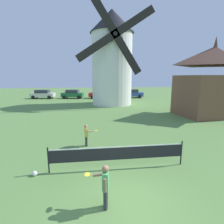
{
  "coord_description": "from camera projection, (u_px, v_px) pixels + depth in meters",
  "views": [
    {
      "loc": [
        -1.01,
        -4.81,
        3.86
      ],
      "look_at": [
        0.11,
        4.05,
        2.07
      ],
      "focal_mm": 28.26,
      "sensor_mm": 36.0,
      "label": 1
    }
  ],
  "objects": [
    {
      "name": "ground_plane",
      "position": [
        125.0,
        201.0,
        5.56
      ],
      "size": [
        120.0,
        120.0,
        0.0
      ],
      "primitive_type": "plane",
      "color": "#5B8442"
    },
    {
      "name": "windmill",
      "position": [
        112.0,
        57.0,
        23.96
      ],
      "size": [
        9.41,
        6.22,
        13.48
      ],
      "color": "white",
      "rests_on": "ground_plane"
    },
    {
      "name": "tennis_net",
      "position": [
        118.0,
        153.0,
        7.43
      ],
      "size": [
        5.75,
        0.06,
        1.1
      ],
      "color": "black",
      "rests_on": "ground_plane"
    },
    {
      "name": "player_near",
      "position": [
        105.0,
        184.0,
        5.14
      ],
      "size": [
        0.75,
        0.65,
        1.38
      ],
      "color": "#333338",
      "rests_on": "ground_plane"
    },
    {
      "name": "player_far",
      "position": [
        87.0,
        134.0,
        9.89
      ],
      "size": [
        0.77,
        0.41,
        1.25
      ],
      "color": "#333338",
      "rests_on": "ground_plane"
    },
    {
      "name": "stray_ball",
      "position": [
        35.0,
        173.0,
        6.97
      ],
      "size": [
        0.2,
        0.2,
        0.2
      ],
      "primitive_type": "sphere",
      "color": "silver",
      "rests_on": "ground_plane"
    },
    {
      "name": "parked_car_cream",
      "position": [
        43.0,
        94.0,
        31.69
      ],
      "size": [
        4.34,
        2.27,
        1.56
      ],
      "color": "silver",
      "rests_on": "ground_plane"
    },
    {
      "name": "parked_car_green",
      "position": [
        73.0,
        94.0,
        31.94
      ],
      "size": [
        4.09,
        2.4,
        1.56
      ],
      "color": "#1E6638",
      "rests_on": "ground_plane"
    },
    {
      "name": "parked_car_red",
      "position": [
        101.0,
        94.0,
        32.05
      ],
      "size": [
        4.69,
        2.44,
        1.56
      ],
      "color": "red",
      "rests_on": "ground_plane"
    },
    {
      "name": "parked_car_blue",
      "position": [
        131.0,
        93.0,
        32.98
      ],
      "size": [
        4.54,
        2.3,
        1.56
      ],
      "color": "#334C99",
      "rests_on": "ground_plane"
    },
    {
      "name": "chapel",
      "position": [
        212.0,
        83.0,
        17.36
      ],
      "size": [
        6.7,
        5.19,
        7.6
      ],
      "color": "brown",
      "rests_on": "ground_plane"
    }
  ]
}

